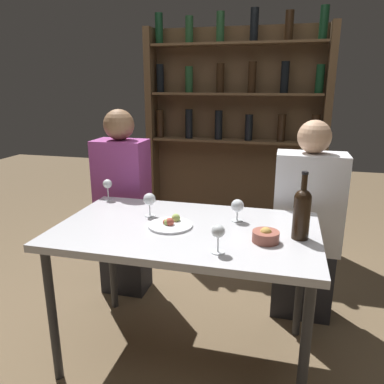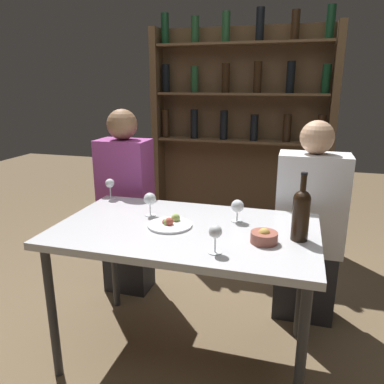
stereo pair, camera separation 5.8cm
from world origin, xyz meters
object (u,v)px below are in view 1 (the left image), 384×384
Objects in this scene: wine_glass_0 at (107,185)px; wine_glass_2 at (237,206)px; wine_bottle at (302,211)px; seated_person_left at (123,208)px; wine_glass_1 at (218,233)px; food_plate_0 at (171,224)px; wine_glass_3 at (149,200)px; snack_bowl at (266,236)px; seated_person_right at (306,229)px.

wine_glass_2 is (0.82, -0.18, -0.01)m from wine_glass_0.
seated_person_left reaches higher than wine_bottle.
wine_glass_1 is 0.10× the size of seated_person_left.
wine_glass_2 is 0.36m from food_plate_0.
wine_glass_3 is at bearing -31.93° from wine_glass_0.
wine_glass_3 is (-0.44, 0.36, 0.00)m from wine_glass_1.
wine_glass_3 is 1.05× the size of snack_bowl.
food_plate_0 is 0.48m from snack_bowl.
wine_bottle is 0.25× the size of seated_person_left.
seated_person_left is (-0.99, 0.65, -0.17)m from snack_bowl.
wine_glass_1 is at bearing -139.32° from snack_bowl.
seated_person_left reaches higher than food_plate_0.
wine_glass_2 is 0.47m from wine_glass_3.
wine_bottle reaches higher than wine_glass_3.
seated_person_left is (-1.15, 0.57, -0.27)m from wine_bottle.
wine_glass_0 is 0.10× the size of seated_person_right.
wine_glass_0 is 0.62m from food_plate_0.
wine_glass_2 is at bearing 26.36° from food_plate_0.
snack_bowl is (-0.15, -0.08, -0.10)m from wine_bottle.
seated_person_left is at bearing 153.57° from wine_glass_2.
wine_glass_1 is at bearing -94.10° from wine_glass_2.
wine_bottle is 2.49× the size of wine_glass_0.
seated_person_left reaches higher than wine_glass_1.
wine_bottle is 0.79m from wine_glass_3.
wine_glass_2 is at bearing -12.53° from wine_glass_0.
seated_person_right reaches higher than snack_bowl.
food_plate_0 is at bearing 179.98° from wine_bottle.
snack_bowl is at bearing 40.68° from wine_glass_1.
wine_glass_0 reaches higher than wine_glass_1.
wine_bottle is at bearing -8.54° from wine_glass_3.
seated_person_right reaches higher than wine_glass_1.
wine_glass_0 is at bearing 163.38° from wine_bottle.
wine_glass_3 is 0.66m from snack_bowl.
snack_bowl is at bearing -55.65° from wine_glass_2.
wine_glass_3 is 0.57× the size of food_plate_0.
wine_glass_1 is at bearing -116.51° from seated_person_right.
wine_glass_0 and wine_glass_3 have the same top height.
wine_bottle is 2.60× the size of snack_bowl.
seated_person_left is at bearing 128.98° from wine_glass_3.
wine_glass_1 is (0.79, -0.58, -0.00)m from wine_glass_0.
wine_bottle reaches higher than wine_glass_0.
wine_glass_2 is at bearing 4.74° from wine_glass_3.
snack_bowl is (0.19, 0.16, -0.06)m from wine_glass_1.
snack_bowl is 0.10× the size of seated_person_right.
wine_glass_2 reaches higher than snack_bowl.
snack_bowl is at bearing -33.15° from seated_person_left.
wine_bottle is 0.25× the size of seated_person_right.
seated_person_right is (0.40, 0.81, -0.26)m from wine_glass_1.
food_plate_0 is at bearing -153.64° from wine_glass_2.
wine_glass_2 is 0.09× the size of seated_person_right.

